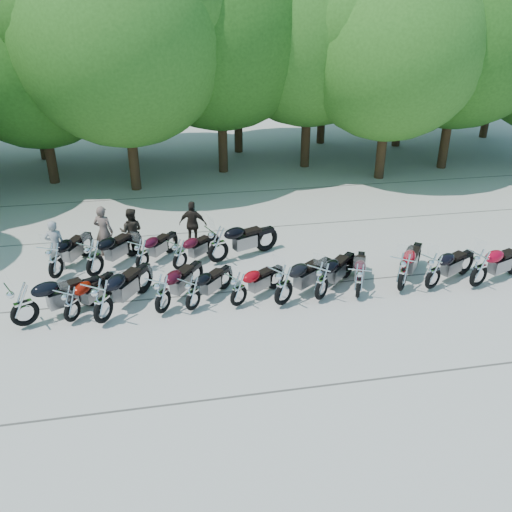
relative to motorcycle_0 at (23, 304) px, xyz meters
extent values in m
plane|color=#9E998E|center=(6.21, -0.63, -0.72)|extent=(90.00, 90.00, 0.00)
cylinder|color=#3A2614|center=(-1.05, 12.21, 0.94)|extent=(0.44, 0.44, 3.31)
sphere|color=#286319|center=(-1.05, 12.21, 4.60)|extent=(7.31, 7.31, 7.31)
cylinder|color=#3A2614|center=(2.64, 10.61, 1.25)|extent=(0.44, 0.44, 3.93)
sphere|color=#357721|center=(2.64, 10.61, 5.61)|extent=(8.70, 8.70, 8.70)
cylinder|color=#3A2614|center=(6.74, 12.46, 1.35)|extent=(0.44, 0.44, 4.13)
sphere|color=#286319|center=(6.74, 12.46, 5.92)|extent=(9.13, 9.13, 9.13)
cylinder|color=#3A2614|center=(10.82, 12.57, 1.33)|extent=(0.44, 0.44, 4.09)
sphere|color=#357721|center=(10.82, 12.57, 5.86)|extent=(9.04, 9.04, 9.04)
cylinder|color=#3A2614|center=(13.76, 10.19, 1.09)|extent=(0.44, 0.44, 3.62)
sphere|color=#357721|center=(13.76, 10.19, 5.10)|extent=(8.00, 8.00, 8.00)
cylinder|color=#3A2614|center=(17.41, 11.15, 1.27)|extent=(0.44, 0.44, 3.98)
sphere|color=#286319|center=(17.41, 11.15, 5.68)|extent=(8.79, 8.79, 8.79)
cylinder|color=#3A2614|center=(-2.08, 16.34, 1.04)|extent=(0.44, 0.44, 3.52)
sphere|color=#357721|center=(-2.08, 16.34, 4.95)|extent=(7.78, 7.78, 7.78)
cylinder|color=#3A2614|center=(2.44, 15.80, 0.99)|extent=(0.44, 0.44, 3.42)
sphere|color=#286319|center=(2.44, 15.80, 4.78)|extent=(7.56, 7.56, 7.56)
cylinder|color=#3A2614|center=(8.01, 15.84, 1.07)|extent=(0.44, 0.44, 3.56)
sphere|color=#286319|center=(8.01, 15.84, 5.01)|extent=(7.88, 7.88, 7.88)
cylinder|color=#3A2614|center=(12.90, 16.84, 1.16)|extent=(0.44, 0.44, 3.76)
sphere|color=#286319|center=(12.90, 16.84, 5.33)|extent=(8.31, 8.31, 8.31)
cylinder|color=#3A2614|center=(16.89, 15.46, 1.10)|extent=(0.44, 0.44, 3.63)
sphere|color=#357721|center=(16.89, 15.46, 5.12)|extent=(8.02, 8.02, 8.02)
cylinder|color=#3A2614|center=(22.82, 16.39, 1.47)|extent=(0.44, 0.44, 4.37)
sphere|color=#286319|center=(22.82, 16.39, 6.31)|extent=(9.67, 9.67, 9.67)
imported|color=gray|center=(0.35, 3.27, 0.11)|extent=(0.63, 0.45, 1.65)
imported|color=black|center=(2.63, 4.00, 0.08)|extent=(0.88, 0.74, 1.60)
imported|color=black|center=(4.66, 4.24, 0.09)|extent=(1.02, 0.65, 1.61)
imported|color=brown|center=(1.76, 3.97, 0.16)|extent=(0.75, 0.63, 1.75)
camera|label=1|loc=(3.71, -12.71, 7.20)|focal=38.00mm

